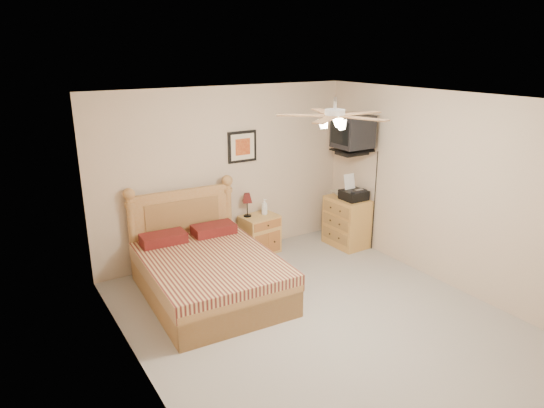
# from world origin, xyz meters

# --- Properties ---
(floor) EXTENTS (4.50, 4.50, 0.00)m
(floor) POSITION_xyz_m (0.00, 0.00, 0.00)
(floor) COLOR #9C968D
(floor) RESTS_ON ground
(ceiling) EXTENTS (4.00, 4.50, 0.04)m
(ceiling) POSITION_xyz_m (0.00, 0.00, 2.50)
(ceiling) COLOR white
(ceiling) RESTS_ON ground
(wall_back) EXTENTS (4.00, 0.04, 2.50)m
(wall_back) POSITION_xyz_m (0.00, 2.25, 1.25)
(wall_back) COLOR beige
(wall_back) RESTS_ON ground
(wall_front) EXTENTS (4.00, 0.04, 2.50)m
(wall_front) POSITION_xyz_m (0.00, -2.25, 1.25)
(wall_front) COLOR beige
(wall_front) RESTS_ON ground
(wall_left) EXTENTS (0.04, 4.50, 2.50)m
(wall_left) POSITION_xyz_m (-2.00, 0.00, 1.25)
(wall_left) COLOR beige
(wall_left) RESTS_ON ground
(wall_right) EXTENTS (0.04, 4.50, 2.50)m
(wall_right) POSITION_xyz_m (2.00, 0.00, 1.25)
(wall_right) COLOR beige
(wall_right) RESTS_ON ground
(bed) EXTENTS (1.60, 2.04, 1.28)m
(bed) POSITION_xyz_m (-0.81, 1.12, 0.64)
(bed) COLOR #B17137
(bed) RESTS_ON ground
(nightstand) EXTENTS (0.58, 0.46, 0.59)m
(nightstand) POSITION_xyz_m (0.42, 2.00, 0.29)
(nightstand) COLOR tan
(nightstand) RESTS_ON ground
(table_lamp) EXTENTS (0.25, 0.25, 0.36)m
(table_lamp) POSITION_xyz_m (0.26, 2.08, 0.77)
(table_lamp) COLOR #501210
(table_lamp) RESTS_ON nightstand
(lotion_bottle) EXTENTS (0.12, 0.12, 0.24)m
(lotion_bottle) POSITION_xyz_m (0.52, 2.02, 0.71)
(lotion_bottle) COLOR white
(lotion_bottle) RESTS_ON nightstand
(framed_picture) EXTENTS (0.46, 0.04, 0.46)m
(framed_picture) POSITION_xyz_m (0.27, 2.23, 1.62)
(framed_picture) COLOR black
(framed_picture) RESTS_ON wall_back
(dresser) EXTENTS (0.48, 0.67, 0.78)m
(dresser) POSITION_xyz_m (1.73, 1.53, 0.39)
(dresser) COLOR #C0893B
(dresser) RESTS_ON ground
(fax_machine) EXTENTS (0.36, 0.38, 0.38)m
(fax_machine) POSITION_xyz_m (1.77, 1.43, 0.97)
(fax_machine) COLOR black
(fax_machine) RESTS_ON dresser
(magazine_lower) EXTENTS (0.30, 0.35, 0.03)m
(magazine_lower) POSITION_xyz_m (1.66, 1.71, 0.79)
(magazine_lower) COLOR beige
(magazine_lower) RESTS_ON dresser
(magazine_upper) EXTENTS (0.25, 0.31, 0.02)m
(magazine_upper) POSITION_xyz_m (1.67, 1.73, 0.82)
(magazine_upper) COLOR tan
(magazine_upper) RESTS_ON magazine_lower
(wall_tv) EXTENTS (0.56, 0.46, 0.58)m
(wall_tv) POSITION_xyz_m (1.75, 1.34, 1.81)
(wall_tv) COLOR black
(wall_tv) RESTS_ON wall_right
(ceiling_fan) EXTENTS (1.14, 1.14, 0.28)m
(ceiling_fan) POSITION_xyz_m (0.00, -0.20, 2.36)
(ceiling_fan) COLOR white
(ceiling_fan) RESTS_ON ceiling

